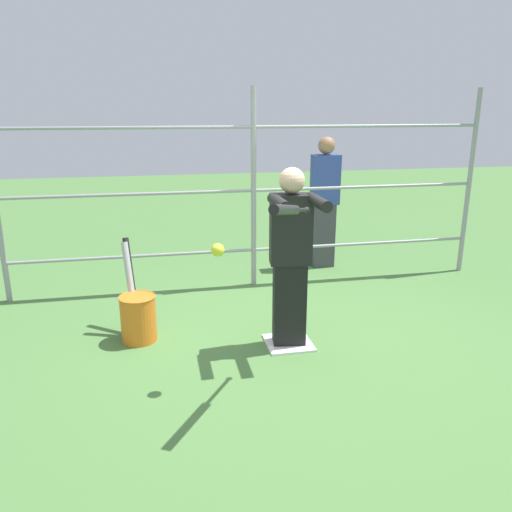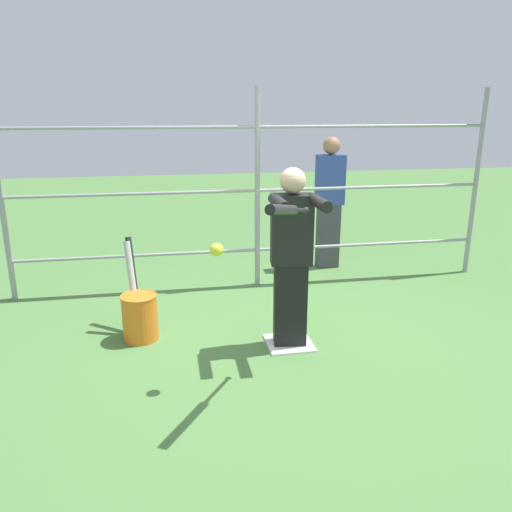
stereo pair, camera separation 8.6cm
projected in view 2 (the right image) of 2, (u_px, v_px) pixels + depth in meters
The scene contains 8 objects.
ground_plane at pixel (289, 344), 4.44m from camera, with size 24.00×24.00×0.00m, color #4C7A3D.
home_plate at pixel (289, 343), 4.44m from camera, with size 0.40×0.40×0.02m.
fence_backstop at pixel (257, 190), 5.63m from camera, with size 5.48×0.06×2.25m.
batter at pixel (292, 254), 4.18m from camera, with size 0.40×0.56×1.56m.
baseball_bat_swinging at pixel (286, 210), 3.17m from camera, with size 0.48×0.79×0.22m.
softball_in_flight at pixel (217, 250), 3.51m from camera, with size 0.10×0.10×0.10m.
bat_bucket at pixel (139, 313), 4.50m from camera, with size 0.33×0.65×0.86m.
bystander_behind_fence at pixel (329, 201), 6.38m from camera, with size 0.35×0.22×1.68m.
Camera 2 is at (1.00, 3.92, 2.02)m, focal length 35.00 mm.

